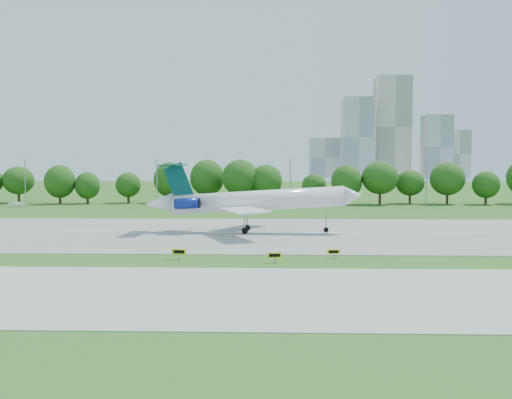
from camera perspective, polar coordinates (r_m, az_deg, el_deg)
name	(u,v)px	position (r m, az deg, el deg)	size (l,w,h in m)	color
ground	(183,258)	(68.01, -7.28, -5.85)	(600.00, 600.00, 0.00)	#2B5516
runway	(208,232)	(92.53, -4.83, -3.30)	(400.00, 45.00, 0.08)	gray
taxiway	(150,292)	(50.64, -10.53, -9.11)	(400.00, 23.00, 0.08)	#ADADA8
tree_line	(236,182)	(158.68, -2.05, 1.80)	(288.40, 8.40, 10.40)	#382314
light_poles	(224,182)	(148.91, -3.27, 1.74)	(175.90, 0.25, 12.19)	gray
skyline	(387,139)	(465.94, 12.95, 5.88)	(127.00, 52.00, 80.00)	#B2B2B7
airliner	(247,200)	(91.62, -0.95, -0.08)	(35.14, 25.55, 11.32)	white
taxi_sign_left	(179,252)	(67.10, -7.72, -5.21)	(1.74, 0.45, 1.22)	gray
taxi_sign_centre	(275,255)	(64.24, 1.89, -5.61)	(1.67, 0.38, 1.16)	gray
taxi_sign_right	(334,252)	(67.93, 7.76, -5.20)	(1.50, 0.32, 1.05)	gray
service_vehicle_a	(17,204)	(160.33, -22.83, -0.43)	(1.46, 4.17, 1.37)	white
service_vehicle_b	(188,205)	(147.44, -6.81, -0.51)	(1.55, 3.84, 1.31)	white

